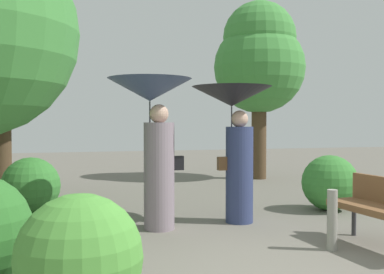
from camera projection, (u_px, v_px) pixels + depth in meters
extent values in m
cylinder|color=gray|center=(159.00, 176.00, 6.30)|extent=(0.43, 0.43, 1.51)
sphere|color=tan|center=(159.00, 114.00, 6.27)|extent=(0.27, 0.27, 0.27)
cylinder|color=#333338|center=(150.00, 130.00, 6.25)|extent=(0.02, 0.02, 0.82)
cone|color=#38476B|center=(150.00, 90.00, 6.24)|extent=(1.18, 1.18, 0.32)
cube|color=black|center=(178.00, 163.00, 6.35)|extent=(0.14, 0.10, 0.20)
cylinder|color=navy|center=(239.00, 175.00, 6.74)|extent=(0.41, 0.41, 1.45)
sphere|color=tan|center=(240.00, 119.00, 6.72)|extent=(0.26, 0.26, 0.26)
cylinder|color=#333338|center=(232.00, 133.00, 6.70)|extent=(0.02, 0.02, 0.80)
cone|color=black|center=(232.00, 96.00, 6.68)|extent=(1.20, 1.20, 0.30)
cube|color=brown|center=(222.00, 164.00, 6.68)|extent=(0.14, 0.10, 0.20)
cylinder|color=#38383D|center=(333.00, 221.00, 5.84)|extent=(0.06, 0.06, 0.44)
cylinder|color=#38383D|center=(354.00, 219.00, 5.96)|extent=(0.06, 0.06, 0.44)
cube|color=brown|center=(382.00, 211.00, 5.27)|extent=(0.56, 1.53, 0.08)
cylinder|color=#4C3823|center=(259.00, 105.00, 12.02)|extent=(0.40, 0.40, 3.99)
sphere|color=#428C3D|center=(259.00, 68.00, 11.99)|extent=(2.44, 2.44, 2.44)
sphere|color=#428C3D|center=(259.00, 38.00, 11.97)|extent=(1.95, 1.95, 1.95)
cylinder|color=#4C3823|center=(1.00, 105.00, 8.70)|extent=(0.37, 0.37, 3.71)
sphere|color=#2D6B28|center=(0.00, 57.00, 8.67)|extent=(2.54, 2.54, 2.54)
sphere|color=#2D6B28|center=(0.00, 19.00, 8.65)|extent=(2.03, 2.03, 2.03)
sphere|color=#4C9338|center=(80.00, 257.00, 3.38)|extent=(0.97, 0.97, 0.97)
sphere|color=#387F33|center=(31.00, 186.00, 7.30)|extent=(0.94, 0.94, 0.94)
sphere|color=#387F33|center=(330.00, 183.00, 7.67)|extent=(0.95, 0.95, 0.95)
cylinder|color=gray|center=(332.00, 220.00, 5.26)|extent=(0.12, 0.12, 0.72)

